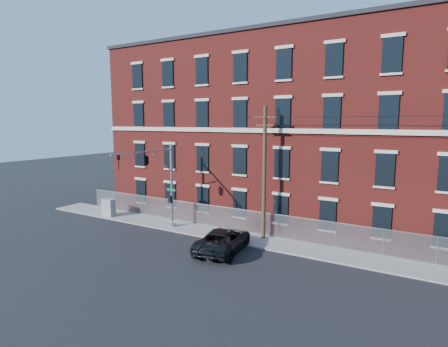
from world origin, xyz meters
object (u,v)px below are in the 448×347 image
utility_pole_near (264,171)px  utility_cabinet (109,207)px  traffic_signal_mast (152,168)px  pickup_truck (223,240)px

utility_pole_near → utility_cabinet: 16.11m
traffic_signal_mast → pickup_truck: 8.08m
utility_pole_near → utility_cabinet: utility_pole_near is taller
traffic_signal_mast → utility_cabinet: bearing=164.8°
traffic_signal_mast → utility_cabinet: size_ratio=4.38×
pickup_truck → utility_cabinet: size_ratio=3.60×
traffic_signal_mast → pickup_truck: size_ratio=1.22×
pickup_truck → utility_cabinet: utility_cabinet is taller
utility_pole_near → utility_cabinet: bearing=-174.8°
pickup_truck → utility_cabinet: bearing=-19.1°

